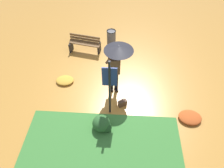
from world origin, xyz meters
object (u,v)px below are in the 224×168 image
object	(u,v)px
person_with_umbrella	(117,58)
park_bench	(85,44)
trash_bin	(111,39)
info_sign_post	(110,83)
handbag	(122,103)

from	to	relation	value
person_with_umbrella	park_bench	size ratio (longest dim) A/B	1.45
person_with_umbrella	trash_bin	bearing A→B (deg)	97.37
park_bench	info_sign_post	bearing A→B (deg)	-67.87
person_with_umbrella	trash_bin	xyz separation A→B (m)	(-0.35, 2.68, -1.13)
park_bench	trash_bin	distance (m)	1.23
trash_bin	handbag	bearing A→B (deg)	-79.91
info_sign_post	park_bench	bearing A→B (deg)	112.13
person_with_umbrella	park_bench	distance (m)	2.94
park_bench	trash_bin	xyz separation A→B (m)	(1.15, 0.43, 0.02)
info_sign_post	trash_bin	distance (m)	3.88
handbag	trash_bin	bearing A→B (deg)	100.09
trash_bin	info_sign_post	bearing A→B (deg)	-87.11
person_with_umbrella	info_sign_post	world-z (taller)	info_sign_post
trash_bin	park_bench	bearing A→B (deg)	-159.63
handbag	trash_bin	xyz separation A→B (m)	(-0.61, 3.43, 0.29)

